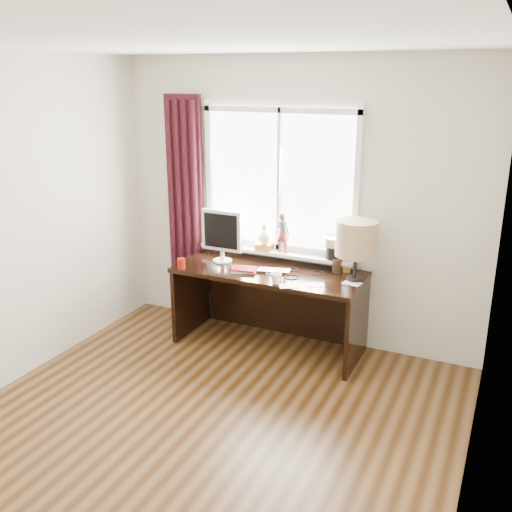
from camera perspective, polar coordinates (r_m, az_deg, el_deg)
The scene contains 17 objects.
floor at distance 4.13m, azimuth -7.13°, elevation -18.42°, with size 3.50×4.00×0.00m, color brown.
ceiling at distance 3.34m, azimuth -8.93°, elevation 20.54°, with size 3.50×4.00×0.00m, color white.
wall_back at distance 5.25m, azimuth 3.99°, elevation 5.32°, with size 3.50×2.60×0.00m, color beige.
wall_right at distance 3.00m, azimuth 21.57°, elevation -5.58°, with size 4.00×2.60×0.00m, color beige.
laptop at distance 5.06m, azimuth 1.83°, elevation -1.48°, with size 0.29×0.19×0.02m, color silver.
mug at distance 4.77m, azimuth 2.02°, elevation -2.21°, with size 0.10×0.09×0.10m, color white.
red_cup at distance 5.17m, azimuth -7.48°, elevation -0.76°, with size 0.07×0.07×0.10m, color maroon.
window at distance 5.25m, azimuth 2.49°, elevation 5.45°, with size 1.52×0.20×1.40m.
curtain at distance 5.71m, azimuth -7.08°, elevation 4.33°, with size 0.38×0.09×2.25m.
desk at distance 5.27m, azimuth 1.71°, elevation -3.61°, with size 1.70×0.70×0.75m.
monitor at distance 5.27m, azimuth -3.45°, elevation 2.33°, with size 0.40×0.18×0.49m.
notebook_stack at distance 5.07m, azimuth -1.19°, elevation -1.35°, with size 0.26×0.23×0.03m.
brush_holder at distance 5.09m, azimuth 8.15°, elevation -0.95°, with size 0.09×0.09×0.25m.
icon_frame at distance 5.09m, azimuth 8.87°, elevation -0.92°, with size 0.10×0.03×0.13m.
table_lamp at distance 4.82m, azimuth 10.02°, elevation 1.67°, with size 0.35×0.35×0.52m.
loose_papers at distance 4.78m, azimuth 6.27°, elevation -2.87°, with size 0.64×0.44×0.00m.
desk_cables at distance 5.01m, azimuth 4.41°, elevation -1.78°, with size 0.37×0.35×0.01m.
Camera 1 is at (1.84, -2.78, 2.43)m, focal length 40.00 mm.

